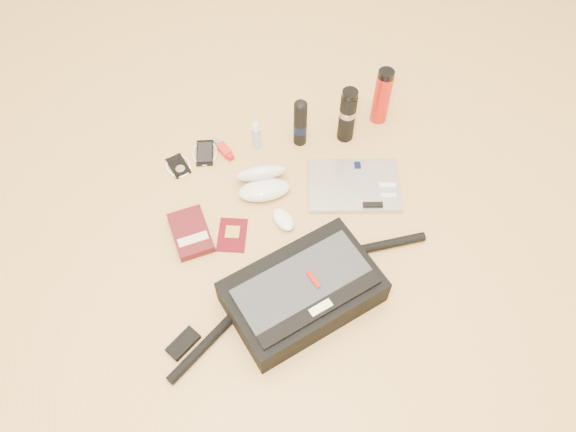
{
  "coord_description": "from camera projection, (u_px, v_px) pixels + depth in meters",
  "views": [
    {
      "loc": [
        -0.25,
        -0.95,
        1.66
      ],
      "look_at": [
        -0.01,
        0.05,
        0.06
      ],
      "focal_mm": 35.0,
      "sensor_mm": 36.0,
      "label": 1
    }
  ],
  "objects": [
    {
      "name": "ground",
      "position": [
        294.0,
        236.0,
        1.92
      ],
      "size": [
        4.0,
        4.0,
        0.0
      ],
      "primitive_type": "plane",
      "color": "tan",
      "rests_on": "ground"
    },
    {
      "name": "thermos_red",
      "position": [
        382.0,
        96.0,
        2.11
      ],
      "size": [
        0.08,
        0.08,
        0.24
      ],
      "rotation": [
        0.0,
        0.0,
        0.22
      ],
      "color": "#B71910",
      "rests_on": "ground"
    },
    {
      "name": "passport",
      "position": [
        232.0,
        235.0,
        1.92
      ],
      "size": [
        0.13,
        0.16,
        0.01
      ],
      "rotation": [
        0.0,
        0.0,
        -0.29
      ],
      "color": "#4A050C",
      "rests_on": "ground"
    },
    {
      "name": "laptop",
      "position": [
        354.0,
        186.0,
        2.02
      ],
      "size": [
        0.37,
        0.3,
        0.03
      ],
      "rotation": [
        0.0,
        0.0,
        -0.22
      ],
      "color": "#AEAEB1",
      "rests_on": "ground"
    },
    {
      "name": "phone",
      "position": [
        205.0,
        153.0,
        2.11
      ],
      "size": [
        0.11,
        0.13,
        0.01
      ],
      "rotation": [
        0.0,
        0.0,
        -0.17
      ],
      "color": "black",
      "rests_on": "ground"
    },
    {
      "name": "aerosol_can",
      "position": [
        300.0,
        123.0,
        2.06
      ],
      "size": [
        0.06,
        0.06,
        0.21
      ],
      "rotation": [
        0.0,
        0.0,
        -0.21
      ],
      "color": "black",
      "rests_on": "ground"
    },
    {
      "name": "thermos_black",
      "position": [
        347.0,
        115.0,
        2.06
      ],
      "size": [
        0.08,
        0.08,
        0.24
      ],
      "rotation": [
        0.0,
        0.0,
        -0.28
      ],
      "color": "black",
      "rests_on": "ground"
    },
    {
      "name": "spray_bottle",
      "position": [
        256.0,
        136.0,
        2.09
      ],
      "size": [
        0.04,
        0.04,
        0.13
      ],
      "rotation": [
        0.0,
        0.0,
        -0.1
      ],
      "color": "#91AFC5",
      "rests_on": "ground"
    },
    {
      "name": "sunglasses_case",
      "position": [
        263.0,
        182.0,
        2.0
      ],
      "size": [
        0.19,
        0.16,
        0.11
      ],
      "rotation": [
        0.0,
        0.0,
        -0.04
      ],
      "color": "silver",
      "rests_on": "ground"
    },
    {
      "name": "inhaler",
      "position": [
        224.0,
        149.0,
        2.11
      ],
      "size": [
        0.06,
        0.11,
        0.03
      ],
      "rotation": [
        0.0,
        0.0,
        0.41
      ],
      "color": "red",
      "rests_on": "ground"
    },
    {
      "name": "ipod",
      "position": [
        178.0,
        166.0,
        2.08
      ],
      "size": [
        0.11,
        0.12,
        0.01
      ],
      "rotation": [
        0.0,
        0.0,
        0.3
      ],
      "color": "black",
      "rests_on": "ground"
    },
    {
      "name": "mouse",
      "position": [
        283.0,
        220.0,
        1.94
      ],
      "size": [
        0.09,
        0.12,
        0.03
      ],
      "rotation": [
        0.0,
        0.0,
        0.32
      ],
      "color": "white",
      "rests_on": "ground"
    },
    {
      "name": "book",
      "position": [
        191.0,
        233.0,
        1.91
      ],
      "size": [
        0.14,
        0.2,
        0.03
      ],
      "rotation": [
        0.0,
        0.0,
        0.13
      ],
      "color": "#470E13",
      "rests_on": "ground"
    },
    {
      "name": "messenger_bag",
      "position": [
        302.0,
        292.0,
        1.74
      ],
      "size": [
        0.91,
        0.41,
        0.13
      ],
      "rotation": [
        0.0,
        0.0,
        0.31
      ],
      "color": "black",
      "rests_on": "ground"
    }
  ]
}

